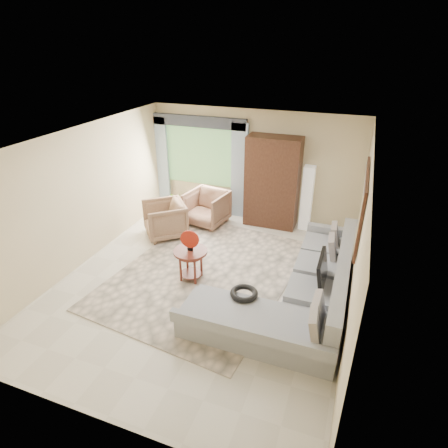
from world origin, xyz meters
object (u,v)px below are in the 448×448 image
at_px(sectional_sofa, 301,295).
at_px(armchair_right, 207,208).
at_px(coffee_table, 191,264).
at_px(floor_lamp, 307,198).
at_px(armoire, 272,182).
at_px(potted_plant, 176,202).
at_px(tv_screen, 322,270).
at_px(armchair_left, 165,219).

xyz_separation_m(sectional_sofa, armchair_right, (-2.65, 2.38, 0.12)).
bearing_deg(coffee_table, floor_lamp, 60.29).
bearing_deg(armoire, potted_plant, -177.09).
distance_m(armoire, floor_lamp, 0.86).
xyz_separation_m(sectional_sofa, potted_plant, (-3.66, 2.77, -0.02)).
xyz_separation_m(tv_screen, armchair_left, (-3.56, 1.35, -0.32)).
relative_size(armchair_left, armchair_right, 0.98).
bearing_deg(floor_lamp, potted_plant, -176.75).
bearing_deg(armchair_left, potted_plant, 155.58).
xyz_separation_m(tv_screen, floor_lamp, (-0.70, 2.80, 0.03)).
bearing_deg(armchair_right, potted_plant, 168.37).
height_order(tv_screen, potted_plant, tv_screen).
xyz_separation_m(armchair_left, floor_lamp, (2.86, 1.45, 0.35)).
bearing_deg(potted_plant, armoire, 2.91).
relative_size(armchair_left, floor_lamp, 0.58).
relative_size(tv_screen, potted_plant, 1.43).
relative_size(coffee_table, armchair_left, 0.70).
bearing_deg(potted_plant, tv_screen, -33.67).
xyz_separation_m(tv_screen, potted_plant, (-3.93, 2.62, -0.46)).
height_order(tv_screen, armchair_left, tv_screen).
bearing_deg(tv_screen, potted_plant, 146.33).
xyz_separation_m(potted_plant, armoire, (2.43, 0.12, 0.79)).
relative_size(coffee_table, floor_lamp, 0.41).
xyz_separation_m(armchair_right, floor_lamp, (2.22, 0.58, 0.34)).
bearing_deg(coffee_table, armchair_right, 105.49).
bearing_deg(armoire, armchair_right, -159.93).
height_order(sectional_sofa, armchair_right, sectional_sofa).
bearing_deg(armoire, armchair_left, -145.95).
relative_size(coffee_table, potted_plant, 1.18).
xyz_separation_m(tv_screen, armoire, (-1.50, 2.74, 0.33)).
relative_size(armchair_left, potted_plant, 1.69).
bearing_deg(armchair_left, coffee_table, 2.41).
relative_size(coffee_table, armchair_right, 0.69).
bearing_deg(armchair_right, sectional_sofa, -32.17).
xyz_separation_m(potted_plant, floor_lamp, (3.23, 0.18, 0.49)).
height_order(armoire, floor_lamp, armoire).
relative_size(armchair_right, armoire, 0.42).
distance_m(sectional_sofa, tv_screen, 0.54).
distance_m(armchair_left, armoire, 2.57).
height_order(coffee_table, armchair_left, armchair_left).
bearing_deg(coffee_table, armchair_left, 132.97).
bearing_deg(sectional_sofa, tv_screen, 30.27).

